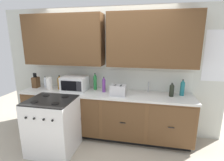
{
  "coord_description": "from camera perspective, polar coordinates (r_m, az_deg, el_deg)",
  "views": [
    {
      "loc": [
        0.77,
        -2.68,
        1.89
      ],
      "look_at": [
        0.16,
        0.27,
        1.16
      ],
      "focal_mm": 27.03,
      "sensor_mm": 36.0,
      "label": 1
    }
  ],
  "objects": [
    {
      "name": "ground_plane",
      "position": [
        3.37,
        -3.78,
        -20.55
      ],
      "size": [
        8.12,
        8.12,
        0.0
      ],
      "primitive_type": "plane",
      "color": "#B2A893"
    },
    {
      "name": "wall_unit",
      "position": [
        3.28,
        -1.86,
        9.58
      ],
      "size": [
        4.45,
        0.4,
        2.51
      ],
      "color": "silver",
      "rests_on": "ground_plane"
    },
    {
      "name": "counter_run",
      "position": [
        3.39,
        -2.51,
        -11.22
      ],
      "size": [
        3.28,
        0.64,
        0.91
      ],
      "color": "black",
      "rests_on": "ground_plane"
    },
    {
      "name": "stove_range",
      "position": [
        3.14,
        -19.38,
        -14.13
      ],
      "size": [
        0.76,
        0.68,
        0.95
      ],
      "color": "white",
      "rests_on": "ground_plane"
    },
    {
      "name": "microwave",
      "position": [
        3.4,
        -12.54,
        -1.03
      ],
      "size": [
        0.48,
        0.37,
        0.28
      ],
      "color": "white",
      "rests_on": "counter_run"
    },
    {
      "name": "toaster",
      "position": [
        3.04,
        2.05,
        -3.33
      ],
      "size": [
        0.28,
        0.18,
        0.19
      ],
      "color": "#B7B7BC",
      "rests_on": "counter_run"
    },
    {
      "name": "knife_block",
      "position": [
        3.89,
        -24.36,
        -0.48
      ],
      "size": [
        0.11,
        0.14,
        0.31
      ],
      "color": "#52361E",
      "rests_on": "counter_run"
    },
    {
      "name": "sink_faucet",
      "position": [
        3.31,
        12.2,
        -2.11
      ],
      "size": [
        0.02,
        0.02,
        0.2
      ],
      "primitive_type": "cylinder",
      "color": "#B2B5BA",
      "rests_on": "counter_run"
    },
    {
      "name": "paper_towel_roll",
      "position": [
        3.59,
        -20.47,
        -0.99
      ],
      "size": [
        0.12,
        0.12,
        0.26
      ],
      "primitive_type": "cylinder",
      "color": "white",
      "rests_on": "counter_run"
    },
    {
      "name": "bottle_clear",
      "position": [
        3.79,
        -21.62,
        -0.53
      ],
      "size": [
        0.06,
        0.06,
        0.24
      ],
      "color": "silver",
      "rests_on": "counter_run"
    },
    {
      "name": "bottle_dark",
      "position": [
        3.16,
        19.55,
        -2.98
      ],
      "size": [
        0.08,
        0.08,
        0.25
      ],
      "color": "black",
      "rests_on": "counter_run"
    },
    {
      "name": "bottle_green",
      "position": [
        3.39,
        -5.73,
        -0.38
      ],
      "size": [
        0.07,
        0.07,
        0.34
      ],
      "color": "#237A38",
      "rests_on": "counter_run"
    },
    {
      "name": "bottle_violet",
      "position": [
        3.23,
        -2.77,
        -1.4
      ],
      "size": [
        0.07,
        0.07,
        0.3
      ],
      "color": "#663384",
      "rests_on": "counter_run"
    },
    {
      "name": "bottle_teal",
      "position": [
        3.27,
        22.72,
        -2.26
      ],
      "size": [
        0.08,
        0.08,
        0.3
      ],
      "color": "#1E707A",
      "rests_on": "counter_run"
    },
    {
      "name": "bottle_amber",
      "position": [
        3.57,
        -17.29,
        -0.67
      ],
      "size": [
        0.08,
        0.08,
        0.28
      ],
      "color": "#9E6619",
      "rests_on": "counter_run"
    }
  ]
}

